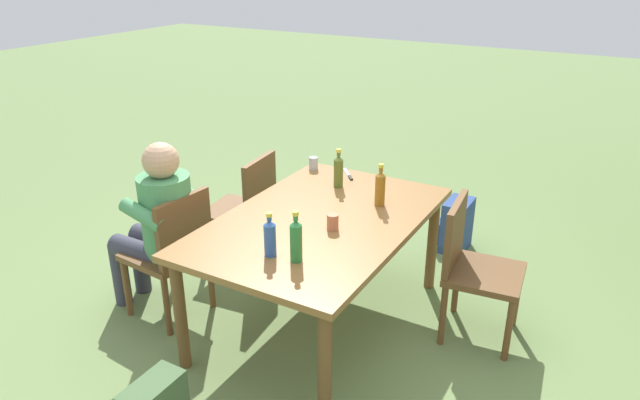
# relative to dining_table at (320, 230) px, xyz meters

# --- Properties ---
(ground_plane) EXTENTS (24.00, 24.00, 0.00)m
(ground_plane) POSITION_rel_dining_table_xyz_m (0.00, 0.00, -0.66)
(ground_plane) COLOR #6B844C
(dining_table) EXTENTS (1.68, 1.08, 0.74)m
(dining_table) POSITION_rel_dining_table_xyz_m (0.00, 0.00, 0.00)
(dining_table) COLOR olive
(dining_table) RESTS_ON ground_plane
(chair_near_right) EXTENTS (0.48, 0.48, 0.87)m
(chair_near_right) POSITION_rel_dining_table_xyz_m (0.39, -0.84, -0.17)
(chair_near_right) COLOR brown
(chair_near_right) RESTS_ON ground_plane
(chair_far_left) EXTENTS (0.48, 0.48, 0.87)m
(chair_far_left) POSITION_rel_dining_table_xyz_m (-0.37, 0.84, -0.17)
(chair_far_left) COLOR brown
(chair_far_left) RESTS_ON ground_plane
(chair_near_left) EXTENTS (0.48, 0.48, 0.87)m
(chair_near_left) POSITION_rel_dining_table_xyz_m (-0.39, -0.84, -0.17)
(chair_near_left) COLOR brown
(chair_near_left) RESTS_ON ground_plane
(person_in_white_shirt) EXTENTS (0.47, 0.61, 1.18)m
(person_in_white_shirt) POSITION_rel_dining_table_xyz_m (0.38, -0.95, -0.00)
(person_in_white_shirt) COLOR #4C935B
(person_in_white_shirt) RESTS_ON ground_plane
(bottle_blue) EXTENTS (0.06, 0.06, 0.25)m
(bottle_blue) POSITION_rel_dining_table_xyz_m (0.53, -0.00, 0.18)
(bottle_blue) COLOR #2D56A3
(bottle_blue) RESTS_ON dining_table
(bottle_green) EXTENTS (0.06, 0.06, 0.28)m
(bottle_green) POSITION_rel_dining_table_xyz_m (0.51, 0.15, 0.20)
(bottle_green) COLOR #287A38
(bottle_green) RESTS_ON dining_table
(bottle_amber) EXTENTS (0.06, 0.06, 0.27)m
(bottle_amber) POSITION_rel_dining_table_xyz_m (-0.36, 0.23, 0.20)
(bottle_amber) COLOR #996019
(bottle_amber) RESTS_ON dining_table
(bottle_olive) EXTENTS (0.06, 0.06, 0.27)m
(bottle_olive) POSITION_rel_dining_table_xyz_m (-0.50, -0.14, 0.19)
(bottle_olive) COLOR #566623
(bottle_olive) RESTS_ON dining_table
(cup_steel) EXTENTS (0.07, 0.07, 0.09)m
(cup_steel) POSITION_rel_dining_table_xyz_m (-0.71, -0.46, 0.12)
(cup_steel) COLOR #B2B7BC
(cup_steel) RESTS_ON dining_table
(cup_terracotta) EXTENTS (0.07, 0.07, 0.09)m
(cup_terracotta) POSITION_rel_dining_table_xyz_m (0.09, 0.14, 0.13)
(cup_terracotta) COLOR #BC6B47
(cup_terracotta) RESTS_ON dining_table
(table_knife) EXTENTS (0.20, 0.17, 0.01)m
(table_knife) POSITION_rel_dining_table_xyz_m (-0.73, -0.18, 0.08)
(table_knife) COLOR silver
(table_knife) RESTS_ON dining_table
(backpack_by_far_side) EXTENTS (0.29, 0.25, 0.42)m
(backpack_by_far_side) POSITION_rel_dining_table_xyz_m (-1.41, 0.44, -0.46)
(backpack_by_far_side) COLOR #2D4784
(backpack_by_far_side) RESTS_ON ground_plane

